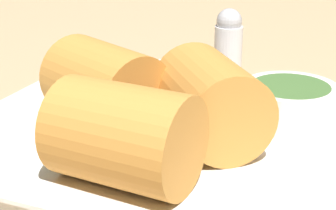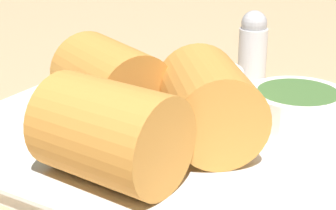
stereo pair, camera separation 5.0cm
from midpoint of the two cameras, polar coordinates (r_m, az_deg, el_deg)
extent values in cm
cube|color=tan|center=(42.65, -5.97, -5.74)|extent=(180.00, 140.00, 2.00)
cube|color=white|center=(40.72, -3.53, -4.52)|extent=(30.56, 22.83, 1.20)
cube|color=white|center=(40.40, -3.55, -3.56)|extent=(31.78, 23.74, 0.30)
cylinder|color=#C68438|center=(41.55, -10.16, 1.70)|extent=(10.11, 9.13, 6.20)
sphere|color=beige|center=(44.17, -12.38, 2.73)|extent=(4.03, 4.03, 4.03)
cylinder|color=#C68438|center=(38.21, 0.59, 0.28)|extent=(10.02, 10.31, 6.20)
sphere|color=beige|center=(41.09, -0.71, 1.82)|extent=(4.03, 4.03, 4.03)
cylinder|color=#C68438|center=(33.41, -8.77, -3.22)|extent=(8.70, 6.81, 6.20)
sphere|color=#6B9E47|center=(35.26, -13.00, -2.18)|extent=(4.03, 4.03, 4.03)
cylinder|color=white|center=(46.05, -1.11, 1.88)|extent=(7.22, 7.22, 2.96)
cylinder|color=#477038|center=(45.66, -1.12, 3.32)|extent=(5.92, 5.92, 0.53)
cylinder|color=white|center=(42.70, 8.99, 0.01)|extent=(7.22, 7.22, 2.96)
cylinder|color=#477038|center=(42.28, 9.08, 1.54)|extent=(5.92, 5.92, 0.53)
cylinder|color=silver|center=(56.22, 3.59, 5.24)|extent=(2.80, 2.80, 5.49)
sphere|color=#B7B7BC|center=(55.40, 3.67, 8.45)|extent=(2.52, 2.52, 2.52)
camera|label=1|loc=(0.03, -93.64, -1.43)|focal=60.00mm
camera|label=2|loc=(0.03, 86.36, 1.43)|focal=60.00mm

